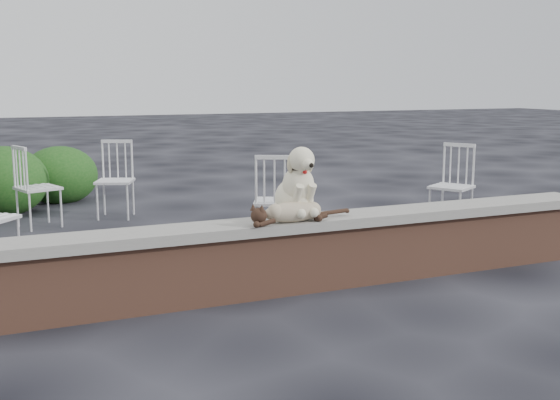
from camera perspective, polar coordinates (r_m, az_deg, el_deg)
name	(u,v)px	position (r m, az deg, el deg)	size (l,w,h in m)	color
ground	(270,293)	(5.43, -0.85, -7.76)	(60.00, 60.00, 0.00)	black
brick_wall	(270,262)	(5.36, -0.86, -5.21)	(6.00, 0.30, 0.50)	brown
capstone	(270,226)	(5.29, -0.87, -2.17)	(6.20, 0.40, 0.08)	slate
dog	(294,181)	(5.35, 1.19, 1.57)	(0.38, 0.50, 0.58)	beige
cat	(293,211)	(5.22, 1.07, -0.89)	(1.05, 0.25, 0.18)	tan
chair_e	(38,186)	(8.23, -19.54, 1.07)	(0.56, 0.56, 0.94)	white
chair_b	(115,180)	(8.54, -13.61, 1.66)	(0.56, 0.56, 0.94)	white
chair_c	(275,200)	(6.88, -0.38, 0.02)	(0.56, 0.56, 0.94)	white
chair_d	(451,185)	(8.09, 14.11, 1.19)	(0.56, 0.56, 0.94)	white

